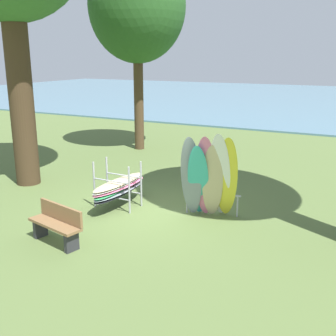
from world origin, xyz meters
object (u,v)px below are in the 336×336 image
at_px(tree_mid_behind, 137,7).
at_px(board_storage_rack, 119,187).
at_px(park_bench, 57,223).
at_px(leaning_board_pile, 209,178).

bearing_deg(tree_mid_behind, board_storage_rack, -63.87).
relative_size(tree_mid_behind, park_bench, 5.60).
bearing_deg(board_storage_rack, leaning_board_pile, 7.40).
height_order(leaning_board_pile, board_storage_rack, leaning_board_pile).
relative_size(leaning_board_pile, board_storage_rack, 1.05).
xyz_separation_m(tree_mid_behind, leaning_board_pile, (5.63, -6.14, -4.81)).
xyz_separation_m(tree_mid_behind, park_bench, (3.22, -8.96, -5.40)).
distance_m(leaning_board_pile, board_storage_rack, 2.53).
distance_m(tree_mid_behind, park_bench, 10.94).
bearing_deg(park_bench, leaning_board_pile, 49.49).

